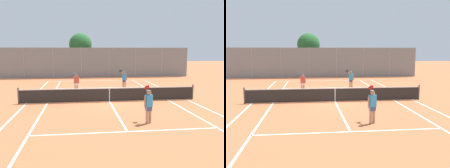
# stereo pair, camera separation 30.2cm
# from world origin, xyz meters

# --- Properties ---
(ground_plane) EXTENTS (120.00, 120.00, 0.00)m
(ground_plane) POSITION_xyz_m (0.00, 0.00, 0.00)
(ground_plane) COLOR #BC663D
(court_line_markings) EXTENTS (11.10, 23.90, 0.01)m
(court_line_markings) POSITION_xyz_m (0.00, 0.00, 0.00)
(court_line_markings) COLOR white
(court_line_markings) RESTS_ON ground
(tennis_net) EXTENTS (12.00, 0.10, 1.07)m
(tennis_net) POSITION_xyz_m (0.00, 0.00, 0.51)
(tennis_net) COLOR #474C47
(tennis_net) RESTS_ON ground
(player_near_side) EXTENTS (0.47, 0.88, 1.77)m
(player_near_side) POSITION_xyz_m (1.24, -5.28, 0.93)
(player_near_side) COLOR tan
(player_near_side) RESTS_ON ground
(player_far_left) EXTENTS (0.50, 0.86, 1.77)m
(player_far_left) POSITION_xyz_m (-2.27, 3.73, 0.93)
(player_far_left) COLOR tan
(player_far_left) RESTS_ON ground
(player_far_right) EXTENTS (0.84, 0.69, 1.77)m
(player_far_right) POSITION_xyz_m (2.00, 5.51, 0.93)
(player_far_right) COLOR tan
(player_far_right) RESTS_ON ground
(loose_tennis_ball_0) EXTENTS (0.07, 0.07, 0.07)m
(loose_tennis_ball_0) POSITION_xyz_m (4.52, 0.77, 0.03)
(loose_tennis_ball_0) COLOR #D1DB33
(loose_tennis_ball_0) RESTS_ON ground
(loose_tennis_ball_1) EXTENTS (0.07, 0.07, 0.07)m
(loose_tennis_ball_1) POSITION_xyz_m (1.07, 6.75, 0.03)
(loose_tennis_ball_1) COLOR #D1DB33
(loose_tennis_ball_1) RESTS_ON ground
(loose_tennis_ball_2) EXTENTS (0.07, 0.07, 0.07)m
(loose_tennis_ball_2) POSITION_xyz_m (-0.34, 2.58, 0.03)
(loose_tennis_ball_2) COLOR #D1DB33
(loose_tennis_ball_2) RESTS_ON ground
(loose_tennis_ball_3) EXTENTS (0.07, 0.07, 0.07)m
(loose_tennis_ball_3) POSITION_xyz_m (-2.78, 4.73, 0.03)
(loose_tennis_ball_3) COLOR #D1DB33
(loose_tennis_ball_3) RESTS_ON ground
(back_fence) EXTENTS (24.52, 0.08, 3.82)m
(back_fence) POSITION_xyz_m (0.00, 15.15, 1.91)
(back_fence) COLOR gray
(back_fence) RESTS_ON ground
(tree_behind_left) EXTENTS (3.07, 3.07, 5.77)m
(tree_behind_left) POSITION_xyz_m (-1.76, 17.82, 4.15)
(tree_behind_left) COLOR brown
(tree_behind_left) RESTS_ON ground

